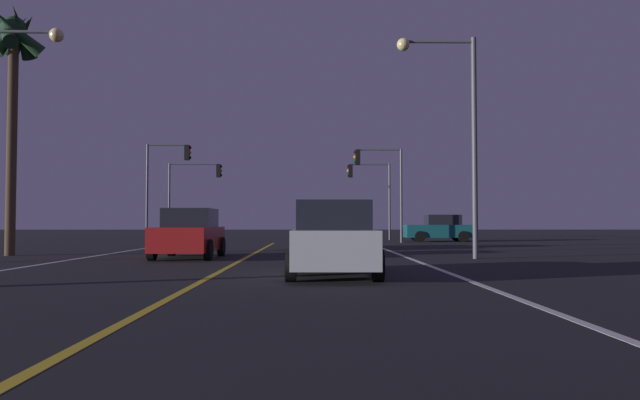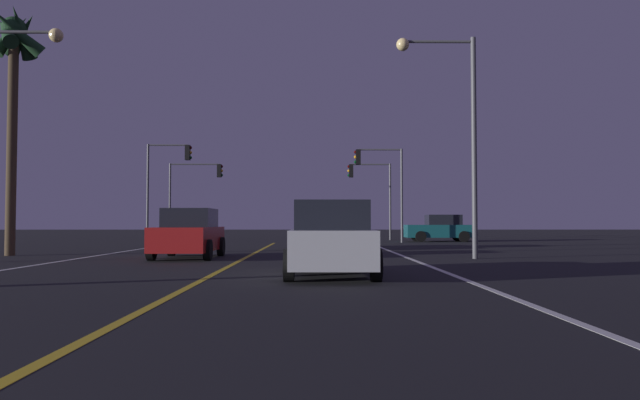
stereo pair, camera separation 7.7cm
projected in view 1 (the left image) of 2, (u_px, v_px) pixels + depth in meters
The scene contains 13 objects.
lane_edge_right at pixel (448, 273), 14.52m from camera, with size 0.16×41.50×0.01m, color silver.
lane_center_divider at pixel (218, 273), 14.46m from camera, with size 0.16×41.50×0.01m, color gold.
car_lead_same_lane at pixel (332, 240), 13.63m from camera, with size 2.02×4.30×1.70m.
car_ahead_far at pixel (321, 231), 27.31m from camera, with size 2.02×4.30×1.70m.
car_crossing_side at pixel (440, 229), 38.03m from camera, with size 4.30×2.02×1.70m.
car_oncoming at pixel (189, 234), 20.49m from camera, with size 2.02×4.30×1.70m.
traffic_light_near_right at pixel (379, 173), 35.92m from camera, with size 2.94×0.36×5.65m.
traffic_light_near_left at pixel (167, 170), 35.77m from camera, with size 2.70×0.36×5.90m.
traffic_light_far_right at pixel (369, 183), 41.40m from camera, with size 3.03×0.36×5.29m.
traffic_light_far_left at pixel (195, 183), 41.26m from camera, with size 3.72×0.36×5.29m.
street_lamp_left_mid at pixel (7, 110), 18.50m from camera, with size 2.40×0.44×7.31m.
street_lamp_right_far at pixel (455, 115), 20.24m from camera, with size 2.71×0.44×7.51m.
palm_tree_left_mid at pixel (14, 56), 22.18m from camera, with size 2.24×2.04×9.27m.
Camera 1 is at (2.30, 0.21, 1.23)m, focal length 33.57 mm.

